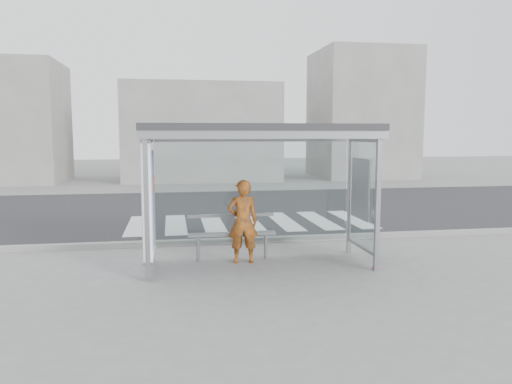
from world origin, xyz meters
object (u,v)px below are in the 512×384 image
(person, at_px, (243,221))
(bus_shelter, at_px, (239,159))
(bench, at_px, (232,233))
(soda_can, at_px, (376,268))

(person, bearing_deg, bus_shelter, 65.26)
(bus_shelter, bearing_deg, person, 63.32)
(bench, height_order, soda_can, bench)
(bus_shelter, relative_size, soda_can, 35.39)
(person, relative_size, soda_can, 13.26)
(bus_shelter, distance_m, bench, 1.53)
(bus_shelter, height_order, person, bus_shelter)
(soda_can, bearing_deg, bus_shelter, 163.82)
(bus_shelter, relative_size, person, 2.67)
(bus_shelter, distance_m, person, 1.21)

